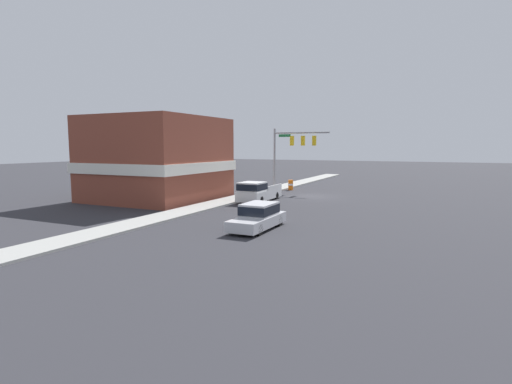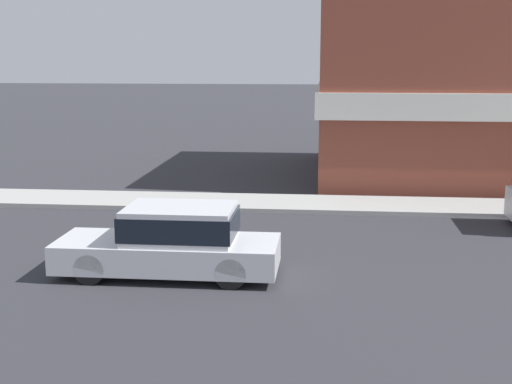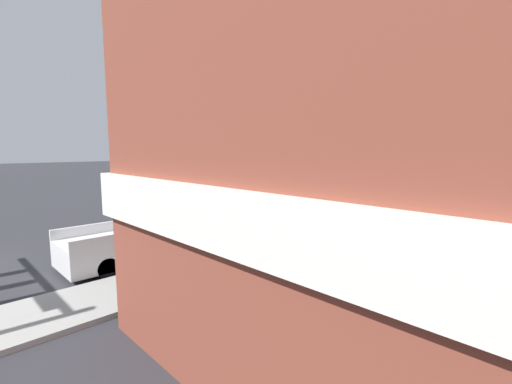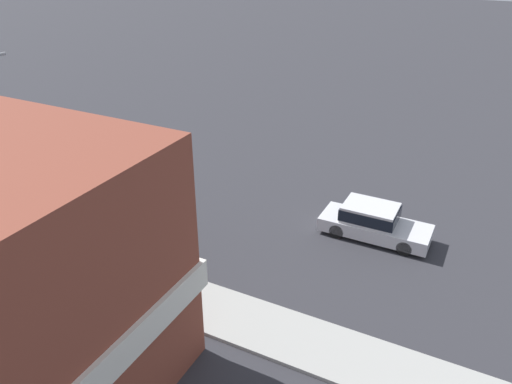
# 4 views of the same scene
# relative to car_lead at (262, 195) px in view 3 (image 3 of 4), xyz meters

# --- Properties ---
(far_signal_assembly) EXTENTS (7.57, 0.49, 6.93)m
(far_signal_assembly) POSITION_rel_car_lead_xyz_m (-1.03, 24.76, 4.22)
(far_signal_assembly) COLOR gray
(far_signal_assembly) RESTS_ON ground
(car_lead) EXTENTS (1.81, 4.81, 1.54)m
(car_lead) POSITION_rel_car_lead_xyz_m (0.00, 0.00, 0.00)
(car_lead) COLOR black
(car_lead) RESTS_ON ground
(pickup_truck_parked) EXTENTS (2.05, 5.61, 1.83)m
(pickup_truck_parked) POSITION_rel_car_lead_xyz_m (5.10, -10.69, 0.10)
(pickup_truck_parked) COLOR black
(pickup_truck_parked) RESTS_ON ground
(corner_brick_building) EXTENTS (10.38, 11.27, 7.54)m
(corner_brick_building) POSITION_rel_car_lead_xyz_m (14.27, -8.46, 2.89)
(corner_brick_building) COLOR brown
(corner_brick_building) RESTS_ON ground
(church_steeple) EXTENTS (2.61, 2.61, 13.15)m
(church_steeple) POSITION_rel_car_lead_xyz_m (-15.38, 22.36, 6.08)
(church_steeple) COLOR white
(church_steeple) RESTS_ON ground
(backdrop_tree_left_far) EXTENTS (6.25, 6.25, 8.91)m
(backdrop_tree_left_far) POSITION_rel_car_lead_xyz_m (-9.17, 44.44, 4.98)
(backdrop_tree_left_far) COLOR #4C3823
(backdrop_tree_left_far) RESTS_ON ground
(backdrop_tree_left_mid) EXTENTS (4.80, 4.80, 6.76)m
(backdrop_tree_left_mid) POSITION_rel_car_lead_xyz_m (-0.90, 41.32, 3.55)
(backdrop_tree_left_mid) COLOR #4C3823
(backdrop_tree_left_mid) RESTS_ON ground
(backdrop_tree_center) EXTENTS (5.65, 5.65, 8.53)m
(backdrop_tree_center) POSITION_rel_car_lead_xyz_m (5.50, 42.95, 4.89)
(backdrop_tree_center) COLOR #4C3823
(backdrop_tree_center) RESTS_ON ground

